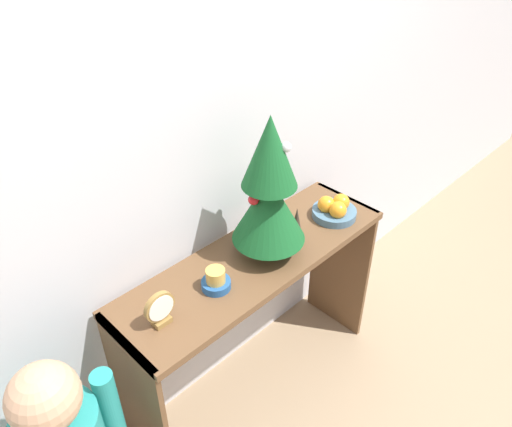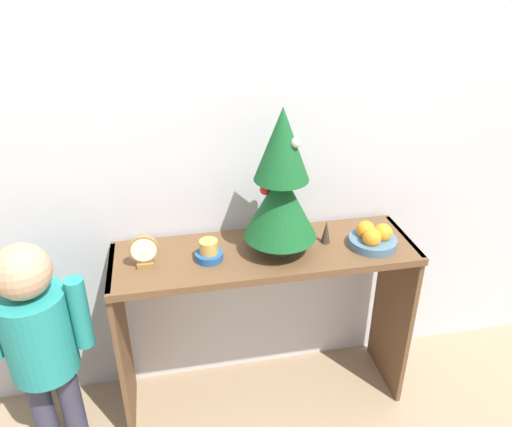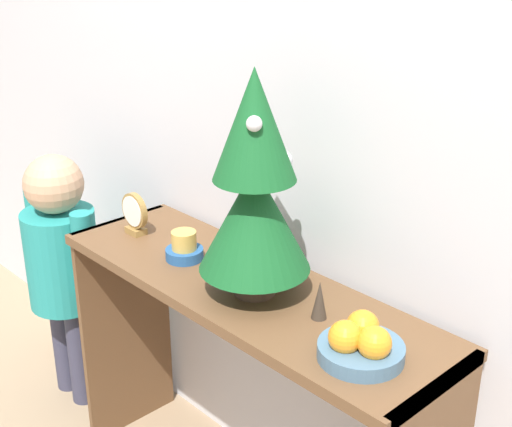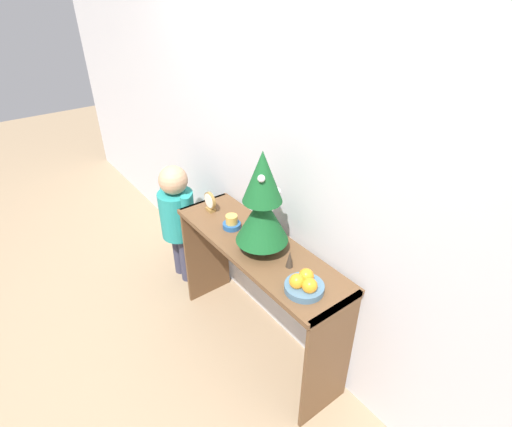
# 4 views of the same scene
# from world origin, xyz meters

# --- Properties ---
(ground_plane) EXTENTS (12.00, 12.00, 0.00)m
(ground_plane) POSITION_xyz_m (0.00, 0.00, 0.00)
(ground_plane) COLOR #997F60
(back_wall) EXTENTS (7.00, 0.05, 2.50)m
(back_wall) POSITION_xyz_m (0.00, 0.42, 1.25)
(back_wall) COLOR silver
(back_wall) RESTS_ON ground_plane
(console_table) EXTENTS (1.22, 0.37, 0.79)m
(console_table) POSITION_xyz_m (0.00, 0.19, 0.61)
(console_table) COLOR brown
(console_table) RESTS_ON ground_plane
(mini_tree) EXTENTS (0.29, 0.29, 0.59)m
(mini_tree) POSITION_xyz_m (0.06, 0.17, 1.08)
(mini_tree) COLOR #4C3828
(mini_tree) RESTS_ON console_table
(fruit_bowl) EXTENTS (0.19, 0.19, 0.10)m
(fruit_bowl) POSITION_xyz_m (0.43, 0.14, 0.83)
(fruit_bowl) COLOR #476B84
(fruit_bowl) RESTS_ON console_table
(singing_bowl) EXTENTS (0.11, 0.11, 0.08)m
(singing_bowl) POSITION_xyz_m (-0.23, 0.17, 0.83)
(singing_bowl) COLOR #235189
(singing_bowl) RESTS_ON console_table
(desk_clock) EXTENTS (0.11, 0.04, 0.13)m
(desk_clock) POSITION_xyz_m (-0.47, 0.17, 0.86)
(desk_clock) COLOR olive
(desk_clock) RESTS_ON console_table
(figurine) EXTENTS (0.04, 0.04, 0.10)m
(figurine) POSITION_xyz_m (0.26, 0.20, 0.84)
(figurine) COLOR #382D23
(figurine) RESTS_ON console_table
(child_figure) EXTENTS (0.40, 0.26, 0.96)m
(child_figure) POSITION_xyz_m (-0.89, 0.12, 0.58)
(child_figure) COLOR #38384C
(child_figure) RESTS_ON ground_plane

